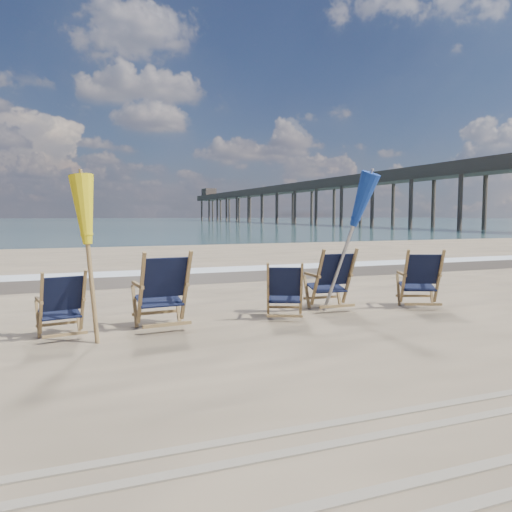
# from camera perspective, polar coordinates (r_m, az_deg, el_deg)

# --- Properties ---
(ocean) EXTENTS (400.00, 400.00, 0.00)m
(ocean) POSITION_cam_1_polar(r_m,az_deg,el_deg) (133.42, -20.08, 3.76)
(ocean) COLOR #395A5F
(ocean) RESTS_ON ground
(surf_foam) EXTENTS (200.00, 1.40, 0.01)m
(surf_foam) POSITION_cam_1_polar(r_m,az_deg,el_deg) (14.08, -9.06, -1.73)
(surf_foam) COLOR silver
(surf_foam) RESTS_ON ground
(wet_sand_strip) EXTENTS (200.00, 2.60, 0.00)m
(wet_sand_strip) POSITION_cam_1_polar(r_m,az_deg,el_deg) (12.63, -7.61, -2.46)
(wet_sand_strip) COLOR #42362A
(wet_sand_strip) RESTS_ON ground
(tire_tracks) EXTENTS (80.00, 1.30, 0.01)m
(tire_tracks) POSITION_cam_1_polar(r_m,az_deg,el_deg) (4.22, 26.84, -17.58)
(tire_tracks) COLOR gray
(tire_tracks) RESTS_ON ground
(beach_chair_0) EXTENTS (0.67, 0.73, 0.89)m
(beach_chair_0) POSITION_cam_1_polar(r_m,az_deg,el_deg) (6.77, -19.13, -5.12)
(beach_chair_0) COLOR black
(beach_chair_0) RESTS_ON ground
(beach_chair_1) EXTENTS (0.76, 0.84, 1.10)m
(beach_chair_1) POSITION_cam_1_polar(r_m,az_deg,el_deg) (6.94, -7.97, -3.77)
(beach_chair_1) COLOR black
(beach_chair_1) RESTS_ON ground
(beach_chair_2) EXTENTS (0.77, 0.81, 0.89)m
(beach_chair_2) POSITION_cam_1_polar(r_m,az_deg,el_deg) (7.43, 5.21, -4.04)
(beach_chair_2) COLOR black
(beach_chair_2) RESTS_ON ground
(beach_chair_3) EXTENTS (0.70, 0.78, 1.04)m
(beach_chair_3) POSITION_cam_1_polar(r_m,az_deg,el_deg) (8.36, 10.67, -2.59)
(beach_chair_3) COLOR black
(beach_chair_3) RESTS_ON ground
(beach_chair_4) EXTENTS (0.89, 0.93, 1.02)m
(beach_chair_4) POSITION_cam_1_polar(r_m,az_deg,el_deg) (8.83, 20.20, -2.49)
(beach_chair_4) COLOR black
(beach_chair_4) RESTS_ON ground
(umbrella_yellow) EXTENTS (0.30, 0.30, 2.05)m
(umbrella_yellow) POSITION_cam_1_polar(r_m,az_deg,el_deg) (6.42, -18.59, 4.13)
(umbrella_yellow) COLOR olive
(umbrella_yellow) RESTS_ON ground
(umbrella_blue) EXTENTS (0.30, 0.30, 2.33)m
(umbrella_blue) POSITION_cam_1_polar(r_m,az_deg,el_deg) (8.01, 10.21, 6.22)
(umbrella_blue) COLOR #A5A5AD
(umbrella_blue) RESTS_ON ground
(fishing_pier) EXTENTS (4.40, 140.00, 9.30)m
(fishing_pier) POSITION_cam_1_polar(r_m,az_deg,el_deg) (89.37, 6.03, 6.67)
(fishing_pier) COLOR #4D4038
(fishing_pier) RESTS_ON ground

